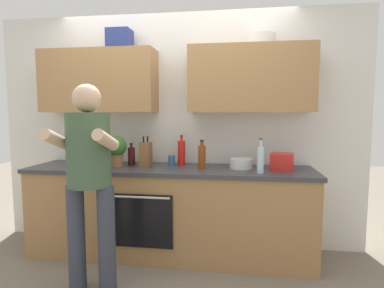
# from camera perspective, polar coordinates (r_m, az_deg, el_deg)

# --- Properties ---
(ground_plane) EXTENTS (12.00, 12.00, 0.00)m
(ground_plane) POSITION_cam_1_polar(r_m,az_deg,el_deg) (3.43, -4.07, -19.28)
(ground_plane) COLOR #756B5B
(back_wall_unit) EXTENTS (4.00, 0.38, 2.50)m
(back_wall_unit) POSITION_cam_1_polar(r_m,az_deg,el_deg) (3.37, -3.23, 6.62)
(back_wall_unit) COLOR silver
(back_wall_unit) RESTS_ON ground
(counter) EXTENTS (2.84, 0.67, 0.90)m
(counter) POSITION_cam_1_polar(r_m,az_deg,el_deg) (3.26, -4.14, -12.07)
(counter) COLOR #A37547
(counter) RESTS_ON ground
(person_standing) EXTENTS (0.49, 0.45, 1.67)m
(person_standing) POSITION_cam_1_polar(r_m,az_deg,el_deg) (2.63, -18.15, -4.67)
(person_standing) COLOR #383D4C
(person_standing) RESTS_ON ground
(bottle_wine) EXTENTS (0.07, 0.07, 0.23)m
(bottle_wine) POSITION_cam_1_polar(r_m,az_deg,el_deg) (3.34, -10.90, -2.13)
(bottle_wine) COLOR #471419
(bottle_wine) RESTS_ON counter
(bottle_hotsauce) EXTENTS (0.08, 0.08, 0.31)m
(bottle_hotsauce) POSITION_cam_1_polar(r_m,az_deg,el_deg) (3.27, -1.91, -1.57)
(bottle_hotsauce) COLOR red
(bottle_hotsauce) RESTS_ON counter
(bottle_oil) EXTENTS (0.08, 0.08, 0.27)m
(bottle_oil) POSITION_cam_1_polar(r_m,az_deg,el_deg) (3.15, -15.61, -2.40)
(bottle_oil) COLOR olive
(bottle_oil) RESTS_ON counter
(bottle_water) EXTENTS (0.06, 0.06, 0.32)m
(bottle_water) POSITION_cam_1_polar(r_m,az_deg,el_deg) (2.90, 12.29, -2.74)
(bottle_water) COLOR silver
(bottle_water) RESTS_ON counter
(bottle_juice) EXTENTS (0.07, 0.07, 0.22)m
(bottle_juice) POSITION_cam_1_polar(r_m,az_deg,el_deg) (3.40, -7.89, -2.14)
(bottle_juice) COLOR orange
(bottle_juice) RESTS_ON counter
(bottle_soy) EXTENTS (0.06, 0.06, 0.31)m
(bottle_soy) POSITION_cam_1_polar(r_m,az_deg,el_deg) (3.37, -20.81, -1.72)
(bottle_soy) COLOR black
(bottle_soy) RESTS_ON counter
(bottle_vinegar) EXTENTS (0.07, 0.07, 0.28)m
(bottle_vinegar) POSITION_cam_1_polar(r_m,az_deg,el_deg) (3.06, 1.79, -2.28)
(bottle_vinegar) COLOR brown
(bottle_vinegar) RESTS_ON counter
(cup_tea) EXTENTS (0.07, 0.07, 0.11)m
(cup_tea) POSITION_cam_1_polar(r_m,az_deg,el_deg) (3.23, -3.71, -3.05)
(cup_tea) COLOR #33598C
(cup_tea) RESTS_ON counter
(mixing_bowl) EXTENTS (0.23, 0.23, 0.10)m
(mixing_bowl) POSITION_cam_1_polar(r_m,az_deg,el_deg) (3.13, 8.89, -3.50)
(mixing_bowl) COLOR silver
(mixing_bowl) RESTS_ON counter
(knife_block) EXTENTS (0.10, 0.14, 0.31)m
(knife_block) POSITION_cam_1_polar(r_m,az_deg,el_deg) (3.20, -8.35, -1.89)
(knife_block) COLOR brown
(knife_block) RESTS_ON counter
(potted_herb) EXTENTS (0.21, 0.21, 0.31)m
(potted_herb) POSITION_cam_1_polar(r_m,az_deg,el_deg) (3.28, -13.55, -0.86)
(potted_herb) COLOR #9E6647
(potted_herb) RESTS_ON counter
(grocery_bag_crisps) EXTENTS (0.24, 0.23, 0.16)m
(grocery_bag_crisps) POSITION_cam_1_polar(r_m,az_deg,el_deg) (3.12, 15.95, -3.10)
(grocery_bag_crisps) COLOR red
(grocery_bag_crisps) RESTS_ON counter
(grocery_bag_produce) EXTENTS (0.21, 0.19, 0.23)m
(grocery_bag_produce) POSITION_cam_1_polar(r_m,az_deg,el_deg) (3.46, -17.57, -1.72)
(grocery_bag_produce) COLOR silver
(grocery_bag_produce) RESTS_ON counter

